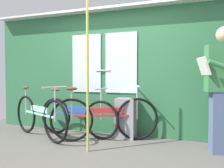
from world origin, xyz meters
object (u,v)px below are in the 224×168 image
(bicycle_leaning_behind, at_px, (39,116))
(handrail_pole, at_px, (87,72))
(trash_bin_by_wall, at_px, (126,118))
(bicycle_by_pole, at_px, (77,116))
(bicycle_near_door, at_px, (104,118))
(passenger_reading_newspaper, at_px, (223,87))

(bicycle_leaning_behind, relative_size, handrail_pole, 0.70)
(bicycle_leaning_behind, height_order, handrail_pole, handrail_pole)
(trash_bin_by_wall, relative_size, handrail_pole, 0.30)
(bicycle_leaning_behind, distance_m, bicycle_by_pole, 0.66)
(bicycle_near_door, bearing_deg, handrail_pole, -116.29)
(bicycle_near_door, bearing_deg, bicycle_leaning_behind, 164.55)
(bicycle_leaning_behind, xyz_separation_m, trash_bin_by_wall, (1.45, 0.50, -0.03))
(bicycle_by_pole, xyz_separation_m, passenger_reading_newspaper, (2.38, -0.12, 0.58))
(bicycle_near_door, bearing_deg, trash_bin_by_wall, 21.44)
(bicycle_leaning_behind, bearing_deg, trash_bin_by_wall, 43.04)
(handrail_pole, bearing_deg, bicycle_by_pole, 128.74)
(passenger_reading_newspaper, xyz_separation_m, trash_bin_by_wall, (-1.51, 0.31, -0.59))
(bicycle_near_door, distance_m, bicycle_by_pole, 0.59)
(passenger_reading_newspaper, height_order, handrail_pole, handrail_pole)
(bicycle_near_door, height_order, passenger_reading_newspaper, passenger_reading_newspaper)
(trash_bin_by_wall, distance_m, handrail_pole, 1.24)
(handrail_pole, bearing_deg, bicycle_near_door, 88.65)
(passenger_reading_newspaper, bearing_deg, bicycle_near_door, -16.45)
(passenger_reading_newspaper, bearing_deg, trash_bin_by_wall, -27.87)
(bicycle_leaning_behind, bearing_deg, bicycle_near_door, 33.59)
(bicycle_near_door, relative_size, passenger_reading_newspaper, 0.94)
(bicycle_near_door, height_order, trash_bin_by_wall, bicycle_near_door)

